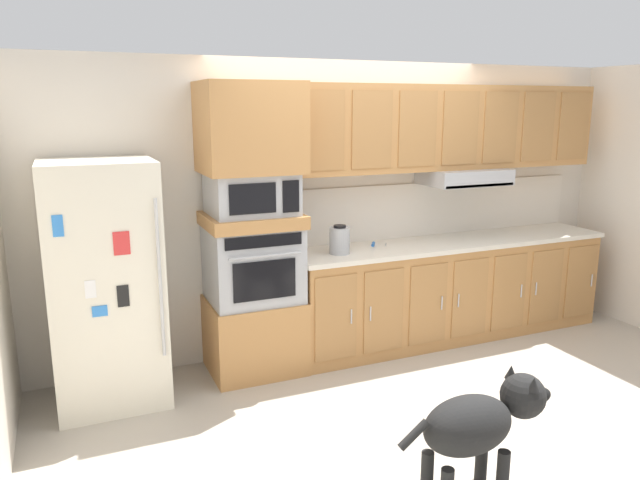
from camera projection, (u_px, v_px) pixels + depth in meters
The scene contains 15 objects.
ground_plane at pixel (406, 385), 4.67m from camera, with size 9.60×9.60×0.00m, color #B2A899.
back_kitchen_wall at pixel (345, 205), 5.40m from camera, with size 6.20×0.12×2.50m, color beige.
refrigerator at pixel (105, 284), 4.28m from camera, with size 0.76×0.73×1.76m.
oven_base_cabinet at pixel (255, 334), 4.90m from camera, with size 0.74×0.62×0.60m, color #B77F47.
built_in_oven at pixel (253, 263), 4.77m from camera, with size 0.70×0.62×0.60m.
appliance_mid_shelf at pixel (252, 220), 4.69m from camera, with size 0.74×0.62×0.10m, color #B77F47.
microwave at pixel (251, 193), 4.65m from camera, with size 0.64×0.54×0.32m.
appliance_upper_cabinet at pixel (250, 128), 4.54m from camera, with size 0.74×0.62×0.68m, color #B77F47.
lower_cabinet_run at pixel (450, 291), 5.60m from camera, with size 3.05×0.63×0.88m.
countertop_slab at pixel (452, 242), 5.50m from camera, with size 3.09×0.64×0.04m, color silver.
backsplash_panel at pixel (435, 208), 5.70m from camera, with size 3.09×0.02×0.50m, color silver.
upper_cabinet_with_hood at pixel (450, 131), 5.39m from camera, with size 3.05×0.48×0.88m.
screwdriver at pixel (374, 244), 5.28m from camera, with size 0.17×0.16×0.03m.
electric_kettle at pixel (340, 240), 4.98m from camera, with size 0.17×0.17×0.24m.
dog at pixel (481, 421), 3.28m from camera, with size 1.03×0.34×0.68m.
Camera 1 is at (-2.32, -3.70, 2.12)m, focal length 33.80 mm.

